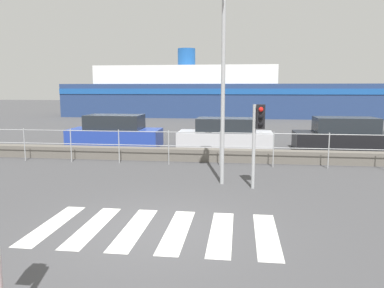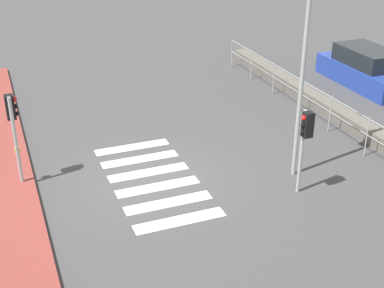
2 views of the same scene
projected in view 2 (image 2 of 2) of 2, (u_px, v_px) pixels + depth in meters
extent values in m
plane|color=#424244|center=(153.00, 179.00, 15.38)|extent=(160.00, 160.00, 0.00)
cube|color=brown|center=(4.00, 205.00, 14.02)|extent=(24.00, 1.80, 0.12)
cube|color=silver|center=(132.00, 147.00, 17.26)|extent=(0.45, 2.40, 0.01)
cube|color=silver|center=(140.00, 159.00, 16.51)|extent=(0.45, 2.40, 0.01)
cube|color=silver|center=(148.00, 172.00, 15.75)|extent=(0.45, 2.40, 0.01)
cube|color=silver|center=(158.00, 187.00, 15.00)|extent=(0.45, 2.40, 0.01)
cube|color=silver|center=(168.00, 203.00, 14.24)|extent=(0.45, 2.40, 0.01)
cube|color=silver|center=(180.00, 221.00, 13.49)|extent=(0.45, 2.40, 0.01)
cube|color=#605B54|center=(368.00, 132.00, 17.71)|extent=(19.55, 0.55, 0.48)
cylinder|color=#9EA0A3|center=(350.00, 108.00, 16.99)|extent=(17.59, 0.03, 0.03)
cylinder|color=#9EA0A3|center=(348.00, 123.00, 17.22)|extent=(17.59, 0.03, 0.03)
cylinder|color=#9EA0A3|center=(232.00, 53.00, 24.62)|extent=(0.04, 0.04, 1.31)
cylinder|color=#9EA0A3|center=(251.00, 65.00, 22.98)|extent=(0.04, 0.04, 1.31)
cylinder|color=#9EA0A3|center=(273.00, 79.00, 21.34)|extent=(0.04, 0.04, 1.31)
cylinder|color=#9EA0A3|center=(299.00, 95.00, 19.70)|extent=(0.04, 0.04, 1.31)
cylinder|color=#9EA0A3|center=(330.00, 114.00, 18.07)|extent=(0.04, 0.04, 1.31)
cylinder|color=#9EA0A3|center=(367.00, 137.00, 16.43)|extent=(0.04, 0.04, 1.31)
cylinder|color=#9EA0A3|center=(16.00, 143.00, 14.51)|extent=(0.10, 0.10, 2.65)
cube|color=black|center=(10.00, 107.00, 14.22)|extent=(0.24, 0.24, 0.68)
sphere|color=red|center=(14.00, 99.00, 14.17)|extent=(0.13, 0.13, 0.13)
sphere|color=black|center=(16.00, 106.00, 14.26)|extent=(0.13, 0.13, 0.13)
sphere|color=black|center=(17.00, 114.00, 14.36)|extent=(0.13, 0.13, 0.13)
cube|color=yellow|center=(17.00, 150.00, 14.72)|extent=(0.10, 0.14, 0.18)
cylinder|color=#9EA0A3|center=(301.00, 152.00, 14.24)|extent=(0.10, 0.10, 2.43)
cube|color=black|center=(308.00, 125.00, 13.72)|extent=(0.24, 0.24, 0.68)
sphere|color=red|center=(304.00, 118.00, 13.58)|extent=(0.13, 0.13, 0.13)
sphere|color=black|center=(303.00, 125.00, 13.67)|extent=(0.13, 0.13, 0.13)
sphere|color=black|center=(302.00, 133.00, 13.76)|extent=(0.13, 0.13, 0.13)
cylinder|color=#9EA0A3|center=(303.00, 67.00, 14.25)|extent=(0.12, 0.12, 6.52)
cube|color=#233D9E|center=(365.00, 75.00, 22.49)|extent=(4.57, 1.82, 0.87)
cube|color=#1E2328|center=(367.00, 57.00, 22.14)|extent=(2.74, 1.61, 0.71)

